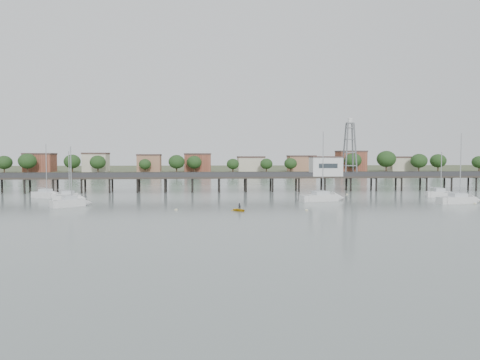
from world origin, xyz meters
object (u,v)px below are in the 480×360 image
(sailboat_a, at_px, (75,203))
(sailboat_f, at_px, (49,195))
(lattice_tower, at_px, (350,149))
(sailboat_d, at_px, (464,200))
(sailboat_e, at_px, (443,194))
(pier, at_px, (232,177))
(white_tender, at_px, (70,195))
(sailboat_b, at_px, (72,197))
(sailboat_c, at_px, (327,198))
(yellow_dinghy, at_px, (239,211))

(sailboat_a, xyz_separation_m, sailboat_f, (-10.25, 17.75, -0.01))
(lattice_tower, bearing_deg, sailboat_d, -69.03)
(sailboat_e, bearing_deg, pier, 158.86)
(pier, distance_m, white_tender, 40.23)
(sailboat_d, height_order, white_tender, sailboat_d)
(sailboat_f, bearing_deg, sailboat_b, -10.53)
(sailboat_b, xyz_separation_m, sailboat_c, (53.73, -4.73, -0.02))
(lattice_tower, distance_m, sailboat_b, 70.96)
(sailboat_b, relative_size, sailboat_a, 0.93)
(sailboat_c, xyz_separation_m, white_tender, (-56.77, 14.59, -0.24))
(sailboat_b, distance_m, sailboat_d, 80.53)
(sailboat_c, relative_size, sailboat_f, 1.21)
(lattice_tower, height_order, yellow_dinghy, lattice_tower)
(pier, distance_m, lattice_tower, 32.34)
(sailboat_a, distance_m, white_tender, 22.60)
(sailboat_f, bearing_deg, yellow_dinghy, -2.45)
(lattice_tower, relative_size, sailboat_f, 1.22)
(pier, height_order, sailboat_f, sailboat_f)
(sailboat_c, height_order, sailboat_d, sailboat_c)
(sailboat_c, bearing_deg, sailboat_e, -4.34)
(sailboat_a, bearing_deg, sailboat_d, -38.47)
(sailboat_e, bearing_deg, sailboat_d, -99.57)
(lattice_tower, relative_size, sailboat_a, 1.32)
(sailboat_a, relative_size, sailboat_d, 0.80)
(sailboat_c, distance_m, sailboat_f, 61.25)
(sailboat_c, bearing_deg, sailboat_a, 171.69)
(sailboat_e, distance_m, yellow_dinghy, 53.77)
(lattice_tower, height_order, sailboat_d, lattice_tower)
(pier, xyz_separation_m, sailboat_d, (44.28, -33.33, -3.16))
(sailboat_e, height_order, sailboat_f, sailboat_f)
(pier, height_order, lattice_tower, lattice_tower)
(sailboat_c, distance_m, sailboat_d, 26.90)
(lattice_tower, bearing_deg, sailboat_a, -152.38)
(sailboat_f, xyz_separation_m, white_tender, (3.52, 3.82, -0.26))
(yellow_dinghy, bearing_deg, sailboat_e, -5.70)
(pier, xyz_separation_m, white_tender, (-38.40, -11.48, -3.41))
(white_tender, relative_size, yellow_dinghy, 1.14)
(yellow_dinghy, bearing_deg, sailboat_a, 130.64)
(sailboat_c, distance_m, white_tender, 58.62)
(sailboat_c, distance_m, sailboat_a, 50.53)
(sailboat_b, xyz_separation_m, sailboat_d, (79.64, -11.99, -0.02))
(sailboat_c, xyz_separation_m, sailboat_f, (-60.30, 10.76, 0.01))
(lattice_tower, relative_size, white_tender, 4.52)
(pier, bearing_deg, white_tender, -163.35)
(sailboat_f, bearing_deg, sailboat_a, -27.94)
(white_tender, bearing_deg, sailboat_e, -17.62)
(sailboat_f, height_order, yellow_dinghy, sailboat_f)
(sailboat_f, relative_size, yellow_dinghy, 4.24)
(sailboat_c, relative_size, sailboat_d, 1.04)
(pier, distance_m, sailboat_a, 45.89)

